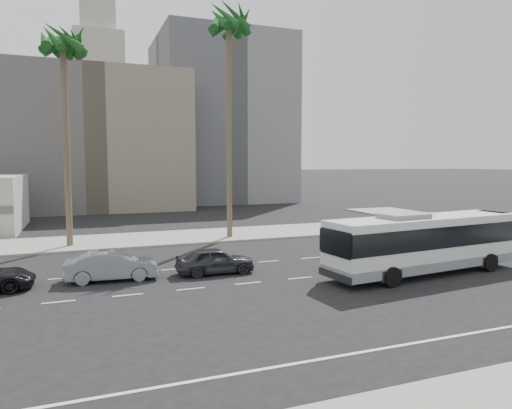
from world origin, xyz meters
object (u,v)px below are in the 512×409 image
palm_near (229,29)px  palm_mid (63,49)px  car_b (112,266)px  city_bus (424,242)px  car_a (215,260)px

palm_near → palm_mid: size_ratio=1.17×
palm_near → car_b: bearing=-132.8°
car_b → city_bus: bearing=-102.4°
palm_mid → car_b: bearing=-78.5°
car_b → palm_mid: (-2.25, 11.02, 13.44)m
city_bus → car_b: (-16.32, 4.76, -1.04)m
city_bus → palm_near: size_ratio=0.67×
city_bus → car_b: 17.04m
city_bus → car_a: bearing=152.6°
city_bus → car_a: city_bus is taller
car_a → palm_near: 20.04m
car_a → car_b: size_ratio=0.92×
car_a → car_b: (-5.50, 0.50, 0.04)m
palm_near → city_bus: bearing=-67.6°
car_a → city_bus: bearing=-110.1°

